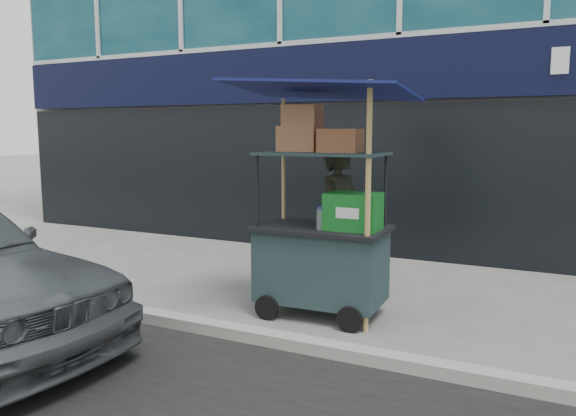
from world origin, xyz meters
The scene contains 4 objects.
ground centered at (0.00, 0.00, 0.00)m, with size 80.00×80.00×0.00m, color slate.
curb centered at (0.00, -0.20, 0.06)m, with size 80.00×0.18×0.12m, color #989890.
vendor_cart centered at (0.08, 0.82, 0.88)m, with size 1.89×1.36×2.50m.
vendor_man centered at (0.14, 1.16, 0.93)m, with size 0.68×0.45×1.87m, color black.
Camera 1 is at (2.35, -4.60, 1.96)m, focal length 35.00 mm.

